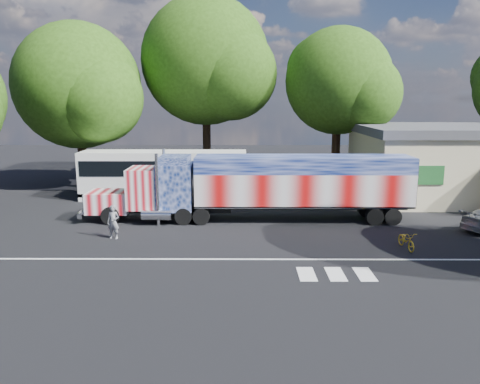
{
  "coord_description": "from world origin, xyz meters",
  "views": [
    {
      "loc": [
        0.15,
        -23.08,
        7.12
      ],
      "look_at": [
        0.0,
        3.0,
        1.9
      ],
      "focal_mm": 35.0,
      "sensor_mm": 36.0,
      "label": 1
    }
  ],
  "objects_px": {
    "semi_truck": "(262,185)",
    "tree_ne_a": "(340,82)",
    "coach_bus": "(164,174)",
    "tree_nw_a": "(80,86)",
    "woman": "(113,222)",
    "bicycle": "(406,240)",
    "tree_n_mid": "(208,61)"
  },
  "relations": [
    {
      "from": "tree_ne_a",
      "to": "tree_nw_a",
      "type": "height_order",
      "value": "tree_nw_a"
    },
    {
      "from": "coach_bus",
      "to": "tree_ne_a",
      "type": "height_order",
      "value": "tree_ne_a"
    },
    {
      "from": "coach_bus",
      "to": "tree_nw_a",
      "type": "distance_m",
      "value": 10.47
    },
    {
      "from": "coach_bus",
      "to": "bicycle",
      "type": "bearing_deg",
      "value": -40.49
    },
    {
      "from": "bicycle",
      "to": "tree_ne_a",
      "type": "height_order",
      "value": "tree_ne_a"
    },
    {
      "from": "semi_truck",
      "to": "tree_nw_a",
      "type": "relative_size",
      "value": 1.49
    },
    {
      "from": "bicycle",
      "to": "tree_nw_a",
      "type": "bearing_deg",
      "value": 136.46
    },
    {
      "from": "semi_truck",
      "to": "woman",
      "type": "height_order",
      "value": "semi_truck"
    },
    {
      "from": "woman",
      "to": "tree_n_mid",
      "type": "height_order",
      "value": "tree_n_mid"
    },
    {
      "from": "tree_n_mid",
      "to": "bicycle",
      "type": "bearing_deg",
      "value": -61.02
    },
    {
      "from": "semi_truck",
      "to": "tree_ne_a",
      "type": "distance_m",
      "value": 15.31
    },
    {
      "from": "tree_n_mid",
      "to": "woman",
      "type": "bearing_deg",
      "value": -101.5
    },
    {
      "from": "semi_truck",
      "to": "woman",
      "type": "distance_m",
      "value": 8.77
    },
    {
      "from": "coach_bus",
      "to": "woman",
      "type": "relative_size",
      "value": 6.69
    },
    {
      "from": "woman",
      "to": "bicycle",
      "type": "height_order",
      "value": "woman"
    },
    {
      "from": "bicycle",
      "to": "tree_n_mid",
      "type": "height_order",
      "value": "tree_n_mid"
    },
    {
      "from": "semi_truck",
      "to": "tree_ne_a",
      "type": "height_order",
      "value": "tree_ne_a"
    },
    {
      "from": "bicycle",
      "to": "tree_n_mid",
      "type": "relative_size",
      "value": 0.11
    },
    {
      "from": "coach_bus",
      "to": "tree_nw_a",
      "type": "xyz_separation_m",
      "value": [
        -7.17,
        4.33,
        6.28
      ]
    },
    {
      "from": "semi_truck",
      "to": "tree_n_mid",
      "type": "xyz_separation_m",
      "value": [
        -4.14,
        14.24,
        8.12
      ]
    },
    {
      "from": "coach_bus",
      "to": "tree_nw_a",
      "type": "bearing_deg",
      "value": 148.85
    },
    {
      "from": "tree_ne_a",
      "to": "tree_n_mid",
      "type": "height_order",
      "value": "tree_n_mid"
    },
    {
      "from": "bicycle",
      "to": "tree_nw_a",
      "type": "xyz_separation_m",
      "value": [
        -20.71,
        15.9,
        7.62
      ]
    },
    {
      "from": "tree_nw_a",
      "to": "woman",
      "type": "bearing_deg",
      "value": -66.69
    },
    {
      "from": "semi_truck",
      "to": "tree_ne_a",
      "type": "bearing_deg",
      "value": 60.64
    },
    {
      "from": "tree_ne_a",
      "to": "tree_n_mid",
      "type": "xyz_separation_m",
      "value": [
        -10.97,
        2.1,
        1.78
      ]
    },
    {
      "from": "tree_nw_a",
      "to": "tree_n_mid",
      "type": "height_order",
      "value": "tree_n_mid"
    },
    {
      "from": "semi_truck",
      "to": "woman",
      "type": "bearing_deg",
      "value": -154.05
    },
    {
      "from": "woman",
      "to": "tree_nw_a",
      "type": "bearing_deg",
      "value": 124.82
    },
    {
      "from": "bicycle",
      "to": "tree_n_mid",
      "type": "bearing_deg",
      "value": 112.95
    },
    {
      "from": "bicycle",
      "to": "tree_ne_a",
      "type": "bearing_deg",
      "value": 83.7
    },
    {
      "from": "coach_bus",
      "to": "tree_nw_a",
      "type": "relative_size",
      "value": 0.91
    }
  ]
}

